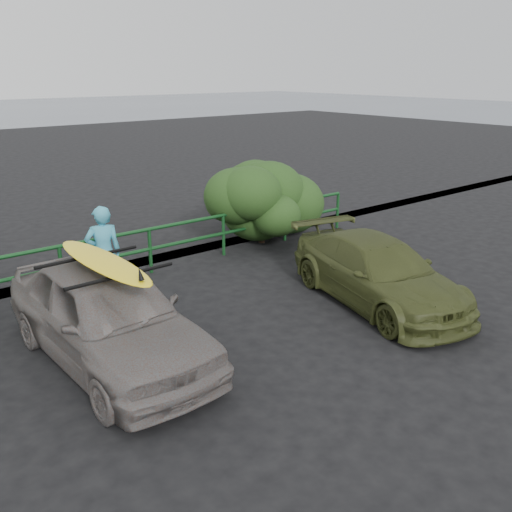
{
  "coord_description": "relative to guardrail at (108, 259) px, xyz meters",
  "views": [
    {
      "loc": [
        -4.74,
        -5.78,
        4.35
      ],
      "look_at": [
        1.35,
        1.72,
        1.16
      ],
      "focal_mm": 40.0,
      "sensor_mm": 36.0,
      "label": 1
    }
  ],
  "objects": [
    {
      "name": "sedan",
      "position": [
        -1.48,
        -3.2,
        0.25
      ],
      "size": [
        1.89,
        4.55,
        1.54
      ],
      "primitive_type": "imported",
      "rotation": [
        0.0,
        0.0,
        0.01
      ],
      "color": "#655D5A",
      "rests_on": "ground"
    },
    {
      "name": "man",
      "position": [
        -0.42,
        -0.78,
        0.42
      ],
      "size": [
        0.79,
        0.63,
        1.88
      ],
      "primitive_type": "imported",
      "rotation": [
        0.0,
        0.0,
        2.84
      ],
      "color": "#3EA1BC",
      "rests_on": "ground"
    },
    {
      "name": "ground",
      "position": [
        0.0,
        -5.0,
        -0.52
      ],
      "size": [
        80.0,
        80.0,
        0.0
      ],
      "primitive_type": "plane",
      "color": "black"
    },
    {
      "name": "olive_vehicle",
      "position": [
        3.56,
        -4.28,
        0.1
      ],
      "size": [
        2.71,
        4.59,
        1.25
      ],
      "primitive_type": "imported",
      "rotation": [
        0.0,
        0.0,
        -0.24
      ],
      "color": "#3D441E",
      "rests_on": "ground"
    },
    {
      "name": "surfboard",
      "position": [
        -1.48,
        -3.2,
        1.12
      ],
      "size": [
        0.6,
        2.73,
        0.08
      ],
      "primitive_type": "ellipsoid",
      "rotation": [
        0.0,
        0.0,
        0.01
      ],
      "color": "yellow",
      "rests_on": "roof_rack"
    },
    {
      "name": "shrub_right",
      "position": [
        5.0,
        0.5,
        0.48
      ],
      "size": [
        3.2,
        2.4,
        2.0
      ],
      "primitive_type": null,
      "color": "#244318",
      "rests_on": "ground"
    },
    {
      "name": "roof_rack",
      "position": [
        -1.48,
        -3.2,
        1.05
      ],
      "size": [
        1.67,
        1.18,
        0.06
      ],
      "primitive_type": null,
      "rotation": [
        0.0,
        0.0,
        0.01
      ],
      "color": "black",
      "rests_on": "sedan"
    },
    {
      "name": "guardrail",
      "position": [
        0.0,
        0.0,
        0.0
      ],
      "size": [
        14.0,
        0.08,
        1.04
      ],
      "primitive_type": null,
      "color": "#13431B",
      "rests_on": "ground"
    }
  ]
}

